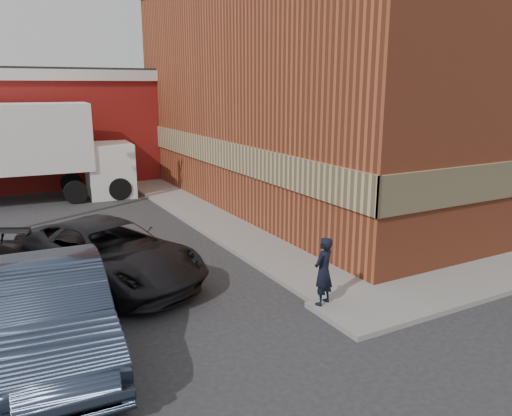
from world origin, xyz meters
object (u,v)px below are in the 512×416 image
brick_building (362,88)px  box_truck (30,146)px  man (323,271)px  suv_a (109,253)px  sedan (54,312)px

brick_building → box_truck: (-13.13, 5.10, -2.33)m
man → suv_a: man is taller
suv_a → box_truck: size_ratio=0.65×
brick_building → box_truck: 14.27m
man → box_truck: 15.09m
brick_building → man: size_ratio=11.98×
man → sedan: bearing=-30.0°
sedan → box_truck: bearing=89.4°
sedan → brick_building: bearing=34.6°
box_truck → sedan: bearing=-89.1°
brick_building → man: 13.25m
man → brick_building: bearing=-155.3°
man → sedan: 5.43m
sedan → box_truck: size_ratio=0.62×
suv_a → box_truck: bearing=72.8°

